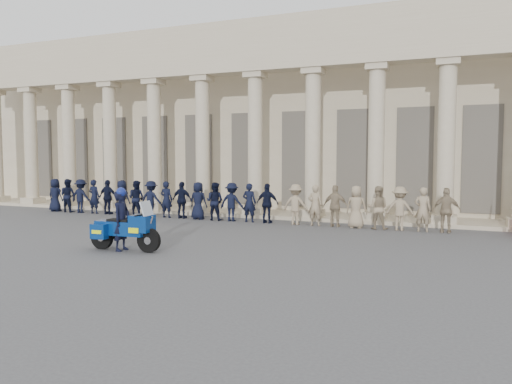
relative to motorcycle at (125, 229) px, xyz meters
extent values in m
plane|color=#47474A|center=(1.72, 0.61, -0.62)|extent=(90.00, 90.00, 0.00)
cube|color=#BCAB8D|center=(1.72, 15.61, 3.88)|extent=(40.00, 10.00, 9.00)
cube|color=#BCAB8D|center=(1.72, 9.41, -0.55)|extent=(40.00, 2.60, 0.15)
cube|color=#BCAB8D|center=(1.72, 8.61, 6.17)|extent=(35.80, 1.00, 1.00)
cube|color=#BCAB8D|center=(1.72, 8.61, 7.27)|extent=(35.80, 1.00, 1.20)
cube|color=#BCAB8D|center=(-12.58, 8.61, -0.32)|extent=(0.90, 0.90, 0.30)
cylinder|color=#BCAB8D|center=(-12.58, 8.61, 2.63)|extent=(0.64, 0.64, 5.60)
cube|color=#BCAB8D|center=(-12.58, 8.61, 5.55)|extent=(0.85, 0.85, 0.24)
cube|color=#BCAB8D|center=(-9.98, 8.61, -0.32)|extent=(0.90, 0.90, 0.30)
cylinder|color=#BCAB8D|center=(-9.98, 8.61, 2.63)|extent=(0.64, 0.64, 5.60)
cube|color=#BCAB8D|center=(-9.98, 8.61, 5.55)|extent=(0.85, 0.85, 0.24)
cube|color=#BCAB8D|center=(-7.38, 8.61, -0.32)|extent=(0.90, 0.90, 0.30)
cylinder|color=#BCAB8D|center=(-7.38, 8.61, 2.63)|extent=(0.64, 0.64, 5.60)
cube|color=#BCAB8D|center=(-7.38, 8.61, 5.55)|extent=(0.85, 0.85, 0.24)
cube|color=#BCAB8D|center=(-4.78, 8.61, -0.32)|extent=(0.90, 0.90, 0.30)
cylinder|color=#BCAB8D|center=(-4.78, 8.61, 2.63)|extent=(0.64, 0.64, 5.60)
cube|color=#BCAB8D|center=(-4.78, 8.61, 5.55)|extent=(0.85, 0.85, 0.24)
cube|color=#BCAB8D|center=(-2.18, 8.61, -0.32)|extent=(0.90, 0.90, 0.30)
cylinder|color=#BCAB8D|center=(-2.18, 8.61, 2.63)|extent=(0.64, 0.64, 5.60)
cube|color=#BCAB8D|center=(-2.18, 8.61, 5.55)|extent=(0.85, 0.85, 0.24)
cube|color=#BCAB8D|center=(0.42, 8.61, -0.32)|extent=(0.90, 0.90, 0.30)
cylinder|color=#BCAB8D|center=(0.42, 8.61, 2.63)|extent=(0.64, 0.64, 5.60)
cube|color=#BCAB8D|center=(0.42, 8.61, 5.55)|extent=(0.85, 0.85, 0.24)
cube|color=#BCAB8D|center=(3.02, 8.61, -0.32)|extent=(0.90, 0.90, 0.30)
cylinder|color=#BCAB8D|center=(3.02, 8.61, 2.63)|extent=(0.64, 0.64, 5.60)
cube|color=#BCAB8D|center=(3.02, 8.61, 5.55)|extent=(0.85, 0.85, 0.24)
cube|color=#BCAB8D|center=(5.62, 8.61, -0.32)|extent=(0.90, 0.90, 0.30)
cylinder|color=#BCAB8D|center=(5.62, 8.61, 2.63)|extent=(0.64, 0.64, 5.60)
cube|color=#BCAB8D|center=(5.62, 8.61, 5.55)|extent=(0.85, 0.85, 0.24)
cube|color=#BCAB8D|center=(8.22, 8.61, -0.32)|extent=(0.90, 0.90, 0.30)
cylinder|color=#BCAB8D|center=(8.22, 8.61, 2.63)|extent=(0.64, 0.64, 5.60)
cube|color=#BCAB8D|center=(8.22, 8.61, 5.55)|extent=(0.85, 0.85, 0.24)
cube|color=black|center=(-13.88, 10.63, 1.93)|extent=(1.30, 0.12, 4.20)
cube|color=black|center=(-11.28, 10.63, 1.93)|extent=(1.30, 0.12, 4.20)
cube|color=black|center=(-8.68, 10.63, 1.93)|extent=(1.30, 0.12, 4.20)
cube|color=black|center=(-6.08, 10.63, 1.93)|extent=(1.30, 0.12, 4.20)
cube|color=black|center=(-3.48, 10.63, 1.93)|extent=(1.30, 0.12, 4.20)
cube|color=black|center=(-0.88, 10.63, 1.93)|extent=(1.30, 0.12, 4.20)
cube|color=black|center=(1.72, 10.63, 1.93)|extent=(1.30, 0.12, 4.20)
cube|color=black|center=(4.32, 10.63, 1.93)|extent=(1.30, 0.12, 4.20)
cube|color=black|center=(6.92, 10.63, 1.93)|extent=(1.30, 0.12, 4.20)
cube|color=black|center=(9.52, 10.63, 1.93)|extent=(1.30, 0.12, 4.20)
imported|color=black|center=(-9.42, 6.98, 0.17)|extent=(0.78, 0.51, 1.59)
imported|color=black|center=(-8.63, 6.98, 0.17)|extent=(0.77, 0.60, 1.59)
imported|color=black|center=(-7.84, 6.98, 0.17)|extent=(1.03, 0.59, 1.59)
imported|color=black|center=(-7.05, 6.98, 0.17)|extent=(0.58, 0.38, 1.59)
imported|color=black|center=(-6.26, 6.98, 0.17)|extent=(0.93, 0.39, 1.59)
imported|color=black|center=(-5.47, 6.98, 0.17)|extent=(0.78, 0.51, 1.59)
imported|color=black|center=(-4.69, 6.98, 0.17)|extent=(0.77, 0.60, 1.59)
imported|color=black|center=(-3.90, 6.98, 0.17)|extent=(1.03, 0.59, 1.59)
imported|color=black|center=(-3.11, 6.98, 0.17)|extent=(0.58, 0.38, 1.59)
imported|color=black|center=(-2.32, 6.98, 0.17)|extent=(0.93, 0.39, 1.59)
imported|color=black|center=(-1.53, 6.98, 0.17)|extent=(0.78, 0.51, 1.59)
imported|color=black|center=(-0.74, 6.98, 0.17)|extent=(0.77, 0.60, 1.59)
imported|color=black|center=(0.05, 6.98, 0.17)|extent=(1.03, 0.59, 1.59)
imported|color=black|center=(0.84, 6.98, 0.17)|extent=(0.58, 0.38, 1.59)
imported|color=black|center=(1.63, 6.98, 0.17)|extent=(0.93, 0.39, 1.59)
imported|color=gray|center=(2.81, 6.98, 0.17)|extent=(1.03, 0.59, 1.59)
imported|color=gray|center=(3.60, 6.98, 0.17)|extent=(0.58, 0.38, 1.59)
imported|color=gray|center=(4.39, 6.98, 0.17)|extent=(0.93, 0.39, 1.59)
imported|color=gray|center=(5.18, 6.98, 0.17)|extent=(0.78, 0.51, 1.59)
imported|color=gray|center=(5.97, 6.98, 0.17)|extent=(0.77, 0.60, 1.59)
imported|color=gray|center=(6.76, 6.98, 0.17)|extent=(1.03, 0.59, 1.59)
imported|color=gray|center=(7.55, 6.98, 0.17)|extent=(0.58, 0.38, 1.59)
imported|color=gray|center=(8.34, 6.98, 0.17)|extent=(0.93, 0.39, 1.59)
cylinder|color=black|center=(0.76, 0.03, -0.28)|extent=(0.69, 0.18, 0.69)
cylinder|color=black|center=(-0.80, -0.04, -0.28)|extent=(0.69, 0.18, 0.69)
cube|color=navy|center=(0.03, 0.00, 0.02)|extent=(1.22, 0.50, 0.40)
cube|color=navy|center=(0.55, 0.02, 0.19)|extent=(0.60, 0.57, 0.47)
cube|color=silver|center=(0.55, 0.02, -0.05)|extent=(0.24, 0.32, 0.12)
cube|color=#B2BFCC|center=(0.73, 0.03, 0.54)|extent=(0.24, 0.49, 0.56)
cube|color=black|center=(-0.18, -0.01, 0.23)|extent=(0.69, 0.39, 0.10)
cube|color=navy|center=(-0.75, -0.04, 0.10)|extent=(0.38, 0.37, 0.23)
cube|color=navy|center=(-0.63, -0.37, -0.05)|extent=(0.48, 0.25, 0.42)
cube|color=#EBFF0D|center=(-0.63, -0.37, -0.05)|extent=(0.32, 0.26, 0.10)
cube|color=navy|center=(-0.66, 0.30, -0.05)|extent=(0.48, 0.25, 0.42)
cube|color=#EBFF0D|center=(-0.66, 0.30, -0.05)|extent=(0.32, 0.26, 0.10)
cylinder|color=silver|center=(-0.50, 0.22, -0.31)|extent=(0.63, 0.13, 0.10)
cylinder|color=black|center=(0.55, 0.02, 0.44)|extent=(0.07, 0.73, 0.04)
imported|color=black|center=(-0.12, -0.01, 0.24)|extent=(0.44, 0.65, 1.72)
sphere|color=navy|center=(-0.12, -0.01, 1.05)|extent=(0.28, 0.28, 0.28)
camera|label=1|loc=(8.80, -11.55, 2.09)|focal=35.00mm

